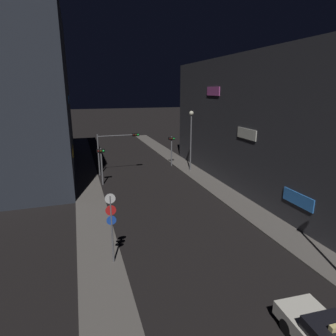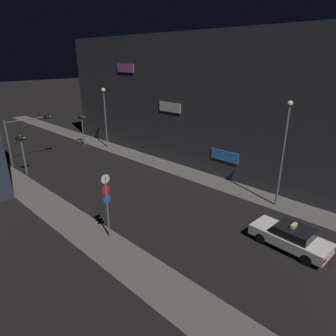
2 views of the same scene
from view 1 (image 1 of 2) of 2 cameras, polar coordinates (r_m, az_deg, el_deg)
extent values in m
cube|color=#5B5651|center=(30.12, -15.81, -3.39)|extent=(2.49, 60.05, 0.14)
cube|color=#5B5651|center=(32.74, 5.97, -1.35)|extent=(2.49, 60.05, 0.14)
cube|color=#282D38|center=(35.92, -27.76, 13.20)|extent=(10.04, 22.45, 18.29)
cube|color=yellow|center=(31.62, -18.63, 3.33)|extent=(0.08, 2.80, 0.90)
cube|color=#337FE5|center=(35.50, -19.36, 12.89)|extent=(0.08, 2.80, 0.90)
cube|color=#333338|center=(28.47, 23.61, 7.78)|extent=(9.30, 33.59, 12.64)
cube|color=#337FE5|center=(21.45, 24.70, -5.75)|extent=(0.08, 2.80, 0.90)
cube|color=white|center=(25.70, 15.54, 6.65)|extent=(0.08, 2.80, 0.90)
cube|color=#D859B2|center=(31.24, 9.08, 15.03)|extent=(0.08, 2.80, 0.90)
cylinder|color=black|center=(13.90, 22.78, -27.44)|extent=(0.26, 0.65, 0.64)
cylinder|color=black|center=(14.77, 28.29, -25.27)|extent=(0.26, 0.65, 0.64)
cylinder|color=slate|center=(32.98, -13.80, 2.54)|extent=(0.16, 0.16, 4.74)
cylinder|color=slate|center=(32.80, -10.26, 6.44)|extent=(4.33, 0.10, 0.10)
cube|color=black|center=(33.15, -6.53, 6.68)|extent=(0.80, 0.28, 0.32)
sphere|color=#3F0C0C|center=(32.94, -6.89, 6.61)|extent=(0.20, 0.20, 0.20)
sphere|color=#3F2D0C|center=(32.99, -6.47, 6.64)|extent=(0.20, 0.20, 0.20)
sphere|color=#19E54C|center=(33.03, -6.04, 6.66)|extent=(0.20, 0.20, 0.20)
cylinder|color=slate|center=(29.62, -13.19, 0.24)|extent=(0.16, 0.16, 3.85)
cube|color=black|center=(29.24, -13.39, 3.40)|extent=(0.80, 0.28, 0.32)
sphere|color=#3F0C0C|center=(29.05, -13.84, 3.30)|extent=(0.20, 0.20, 0.20)
sphere|color=#3F2D0C|center=(29.07, -13.36, 3.34)|extent=(0.20, 0.20, 0.20)
sphere|color=#19E54C|center=(29.09, -12.87, 3.37)|extent=(0.20, 0.20, 0.20)
cylinder|color=slate|center=(36.21, 0.72, 3.38)|extent=(0.16, 0.16, 3.81)
cube|color=black|center=(35.90, 0.73, 5.97)|extent=(0.80, 0.28, 0.32)
sphere|color=#3F0C0C|center=(35.65, 0.44, 5.90)|extent=(0.20, 0.20, 0.20)
sphere|color=#3F2D0C|center=(35.73, 0.82, 5.92)|extent=(0.20, 0.20, 0.20)
sphere|color=#19E54C|center=(35.81, 1.19, 5.94)|extent=(0.20, 0.20, 0.20)
cylinder|color=slate|center=(16.13, -11.22, -12.14)|extent=(0.10, 0.10, 3.98)
cylinder|color=white|center=(15.35, -11.57, -6.07)|extent=(0.56, 0.03, 0.56)
cylinder|color=red|center=(15.61, -11.44, -8.36)|extent=(0.57, 0.03, 0.57)
cylinder|color=blue|center=(15.85, -11.33, -10.30)|extent=(0.53, 0.03, 0.53)
cylinder|color=slate|center=(33.50, 4.60, 4.94)|extent=(0.16, 0.16, 6.52)
sphere|color=#EAE5C6|center=(33.03, 4.74, 10.95)|extent=(0.51, 0.51, 0.51)
camera|label=2|loc=(7.41, -102.00, 4.18)|focal=31.48mm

